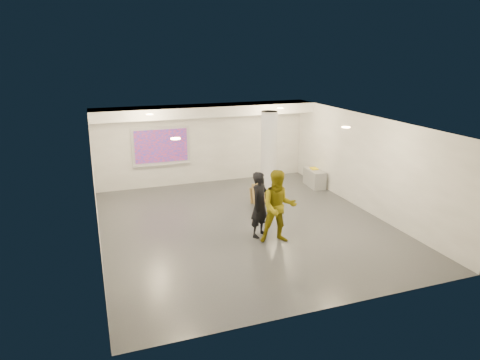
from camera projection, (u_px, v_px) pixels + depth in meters
name	position (u px, v px, depth m)	size (l,w,h in m)	color
floor	(245.00, 225.00, 12.42)	(8.00, 9.00, 0.01)	#393C41
ceiling	(245.00, 122.00, 11.55)	(8.00, 9.00, 0.01)	white
wall_back	(204.00, 144.00, 16.04)	(8.00, 0.01, 3.00)	silver
wall_front	(328.00, 239.00, 7.93)	(8.00, 0.01, 3.00)	silver
wall_left	(95.00, 190.00, 10.71)	(0.01, 9.00, 3.00)	silver
wall_right	(366.00, 163.00, 13.27)	(0.01, 9.00, 3.00)	silver
soffit_band	(207.00, 110.00, 15.16)	(8.00, 1.10, 0.36)	white
downlight_nw	(150.00, 114.00, 13.11)	(0.22, 0.22, 0.02)	#FFC27F
downlight_ne	(280.00, 108.00, 14.51)	(0.22, 0.22, 0.02)	#FFC27F
downlight_sw	(175.00, 139.00, 9.50)	(0.22, 0.22, 0.02)	#FFC27F
downlight_se	(346.00, 127.00, 10.91)	(0.22, 0.22, 0.02)	#FFC27F
column	(269.00, 157.00, 14.09)	(0.52, 0.52, 3.00)	white
projection_screen	(161.00, 146.00, 15.48)	(2.10, 0.13, 1.42)	silver
credenza	(314.00, 178.00, 15.87)	(0.46, 1.09, 0.64)	gray
papers_stack	(313.00, 168.00, 15.94)	(0.22, 0.28, 0.02)	white
postit_pad	(314.00, 169.00, 15.88)	(0.24, 0.33, 0.03)	yellow
cardboard_back	(261.00, 193.00, 14.17)	(0.62, 0.06, 0.68)	olive
cardboard_front	(256.00, 195.00, 14.21)	(0.48, 0.05, 0.52)	olive
woman	(260.00, 205.00, 11.45)	(0.66, 0.43, 1.80)	black
man	(279.00, 207.00, 11.06)	(0.95, 0.74, 1.95)	olive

